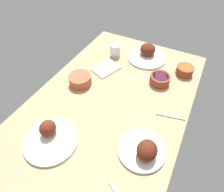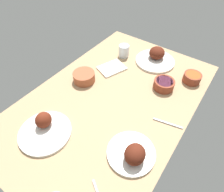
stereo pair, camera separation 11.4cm
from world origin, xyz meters
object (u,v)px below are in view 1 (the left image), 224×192
at_px(plate_far_side, 144,150).
at_px(plate_near_viewer, 147,54).
at_px(bowl_onions, 160,79).
at_px(fork_loose, 170,116).
at_px(plate_center_main, 50,136).
at_px(folded_napkin, 106,68).
at_px(bowl_pasta, 80,79).
at_px(bowl_soup, 185,70).
at_px(water_tumbler, 115,50).

bearing_deg(plate_far_side, plate_near_viewer, 19.19).
xyz_separation_m(bowl_onions, fork_loose, (-0.24, -0.14, -0.03)).
bearing_deg(bowl_onions, plate_center_main, 151.49).
distance_m(folded_napkin, fork_loose, 0.56).
height_order(plate_near_viewer, bowl_onions, plate_near_viewer).
xyz_separation_m(plate_near_viewer, fork_loose, (-0.48, -0.32, -0.03)).
relative_size(plate_center_main, bowl_pasta, 1.90).
bearing_deg(bowl_onions, folded_napkin, 95.64).
bearing_deg(fork_loose, bowl_soup, 80.36).
xyz_separation_m(bowl_onions, folded_napkin, (-0.04, 0.38, -0.03)).
xyz_separation_m(plate_center_main, bowl_onions, (0.66, -0.36, 0.01)).
bearing_deg(fork_loose, plate_center_main, -152.69).
relative_size(plate_far_side, bowl_pasta, 1.63).
xyz_separation_m(plate_near_viewer, bowl_soup, (-0.07, -0.30, 0.00)).
bearing_deg(bowl_soup, plate_far_side, 177.00).
relative_size(bowl_onions, fork_loose, 0.80).
bearing_deg(plate_center_main, plate_far_side, -72.16).
bearing_deg(plate_center_main, bowl_soup, -30.30).
distance_m(plate_far_side, folded_napkin, 0.67).
height_order(bowl_soup, bowl_onions, same).
bearing_deg(plate_near_viewer, bowl_soup, -102.76).
xyz_separation_m(plate_far_side, bowl_onions, (0.52, 0.09, -0.00)).
height_order(bowl_soup, bowl_pasta, bowl_pasta).
bearing_deg(bowl_soup, bowl_onions, 143.09).
distance_m(water_tumbler, fork_loose, 0.67).
distance_m(water_tumbler, folded_napkin, 0.19).
bearing_deg(fork_loose, plate_far_side, -113.96).
xyz_separation_m(bowl_soup, water_tumbler, (-0.02, 0.52, 0.01)).
relative_size(plate_near_viewer, bowl_pasta, 1.99).
xyz_separation_m(folded_napkin, fork_loose, (-0.21, -0.53, -0.00)).
height_order(bowl_soup, water_tumbler, water_tumbler).
relative_size(plate_far_side, bowl_soup, 2.07).
relative_size(plate_near_viewer, water_tumbler, 3.11).
height_order(water_tumbler, fork_loose, water_tumbler).
bearing_deg(folded_napkin, bowl_soup, -68.15).
bearing_deg(plate_far_side, bowl_soup, -3.00).
bearing_deg(plate_center_main, bowl_onions, -28.51).
height_order(plate_center_main, water_tumbler, plate_center_main).
bearing_deg(plate_near_viewer, folded_napkin, 142.45).
bearing_deg(bowl_soup, folded_napkin, 111.85).
distance_m(bowl_soup, bowl_onions, 0.21).
relative_size(bowl_pasta, fork_loose, 0.89).
height_order(bowl_soup, folded_napkin, bowl_soup).
bearing_deg(bowl_onions, water_tumbler, 70.36).
relative_size(water_tumbler, folded_napkin, 0.51).
height_order(plate_far_side, bowl_onions, plate_far_side).
relative_size(plate_far_side, fork_loose, 1.45).
bearing_deg(plate_near_viewer, fork_loose, -146.29).
bearing_deg(fork_loose, bowl_onions, 108.08).
distance_m(plate_near_viewer, fork_loose, 0.57).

